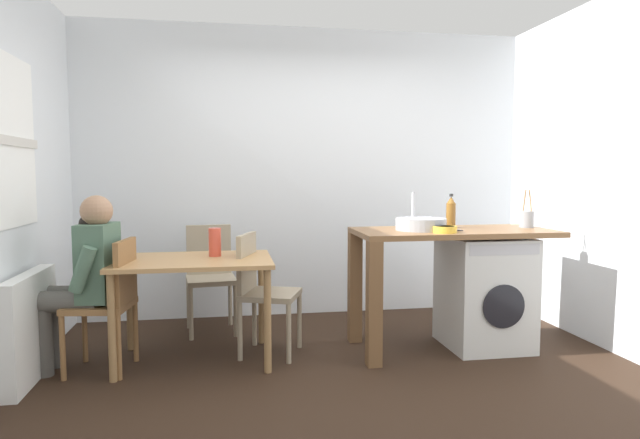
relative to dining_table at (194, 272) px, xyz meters
The scene contains 17 objects.
ground_plane 1.28m from the dining_table, 27.12° to the right, with size 5.46×5.46×0.00m, color black.
wall_back 1.74m from the dining_table, 51.50° to the left, with size 4.60×0.10×2.70m, color silver.
radiator 1.09m from the dining_table, 168.67° to the right, with size 0.10×0.80×0.70m, color white.
dining_table is the anchor object (origin of this frame).
chair_person_seat 0.57m from the dining_table, 168.58° to the right, with size 0.45×0.45×0.90m.
chair_opposite 0.50m from the dining_table, ahead, with size 0.51×0.51×0.90m.
chair_spare_by_wall 0.79m from the dining_table, 83.26° to the left, with size 0.44×0.44×0.90m.
seated_person 0.71m from the dining_table, behind, with size 0.53×0.53×1.20m.
kitchen_counter 1.73m from the dining_table, ahead, with size 1.50×0.68×0.92m.
washing_machine 2.21m from the dining_table, ahead, with size 0.60×0.61×0.86m.
sink_basin 1.71m from the dining_table, ahead, with size 0.38×0.38×0.09m, color #9EA0A5.
tap 1.73m from the dining_table, ahead, with size 0.02×0.02×0.28m, color #B2B2B7.
bottle_tall_green 2.01m from the dining_table, ahead, with size 0.07×0.07×0.27m.
mixing_bowl 1.83m from the dining_table, ahead, with size 0.17×0.17×0.05m.
utensil_crock 2.59m from the dining_table, ahead, with size 0.11×0.11×0.30m.
vase 0.27m from the dining_table, 33.69° to the left, with size 0.09×0.09×0.21m, color #D84C38.
scissors 1.92m from the dining_table, ahead, with size 0.15×0.06×0.01m.
Camera 1 is at (-0.75, -3.44, 1.34)m, focal length 30.70 mm.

